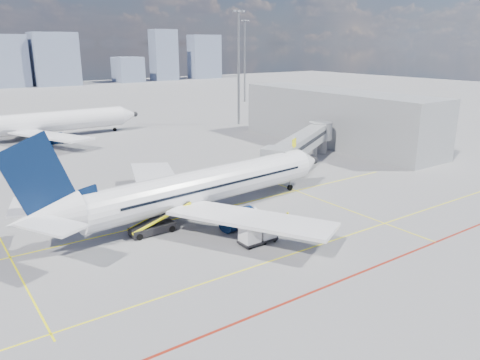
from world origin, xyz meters
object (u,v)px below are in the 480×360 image
at_px(second_aircraft, 36,123).
at_px(baggage_tug, 266,235).
at_px(cargo_dolly, 258,232).
at_px(ramp_worker, 288,219).
at_px(main_aircraft, 196,189).
at_px(belt_loader, 154,227).

bearing_deg(second_aircraft, baggage_tug, -84.84).
bearing_deg(cargo_dolly, ramp_worker, 18.36).
distance_m(main_aircraft, baggage_tug, 10.19).
bearing_deg(cargo_dolly, baggage_tug, -3.34).
distance_m(baggage_tug, belt_loader, 11.28).
bearing_deg(main_aircraft, baggage_tug, -82.89).
relative_size(cargo_dolly, belt_loader, 0.57).
height_order(second_aircraft, baggage_tug, second_aircraft).
height_order(belt_loader, ramp_worker, belt_loader).
xyz_separation_m(cargo_dolly, belt_loader, (-6.99, 7.98, -0.44)).
bearing_deg(second_aircraft, main_aircraft, -86.06).
distance_m(main_aircraft, cargo_dolly, 9.89).
height_order(main_aircraft, second_aircraft, second_aircraft).
height_order(second_aircraft, cargo_dolly, second_aircraft).
relative_size(cargo_dolly, ramp_worker, 2.53).
xyz_separation_m(second_aircraft, baggage_tug, (6.10, -65.16, -2.55)).
bearing_deg(second_aircraft, ramp_worker, -80.78).
bearing_deg(ramp_worker, belt_loader, 102.51).
xyz_separation_m(second_aircraft, belt_loader, (-1.83, -57.13, -2.52)).
xyz_separation_m(main_aircraft, ramp_worker, (6.48, -7.79, -2.48)).
xyz_separation_m(belt_loader, ramp_worker, (12.31, -6.18, 0.05)).
height_order(main_aircraft, ramp_worker, main_aircraft).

